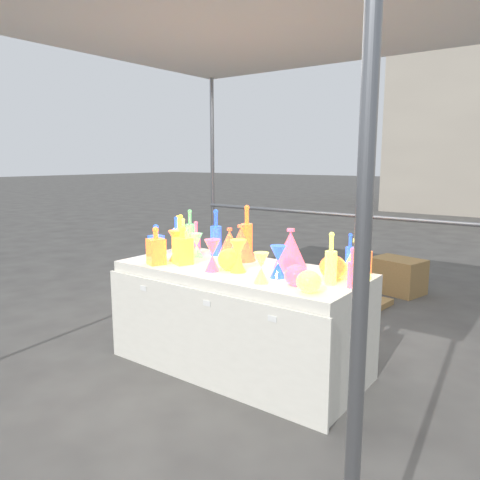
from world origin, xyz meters
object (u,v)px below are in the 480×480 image
Objects in this scene: decanter_0 at (183,245)px; hourglass_0 at (176,246)px; display_table at (239,318)px; cardboard_box_closed at (398,276)px; bottle_0 at (178,232)px; lampshade_0 at (230,242)px; globe_0 at (229,261)px.

decanter_0 reaches higher than hourglass_0.
display_table is 2.67m from cardboard_box_closed.
decanter_0 is at bearing -90.49° from cardboard_box_closed.
hourglass_0 is (-0.83, -2.75, 0.67)m from cardboard_box_closed.
bottle_0 reaches higher than lampshade_0.
globe_0 is 0.49m from lampshade_0.
display_table is 1.03m from bottle_0.
display_table is at bearing 10.04° from hourglass_0.
display_table is 6.42× the size of decanter_0.
hourglass_0 is at bearing 179.51° from globe_0.
decanter_0 is (0.44, -0.41, -0.00)m from bottle_0.
decanter_0 is at bearing -42.72° from bottle_0.
bottle_0 is 0.48m from hourglass_0.
bottle_0 reaches higher than globe_0.
cardboard_box_closed is 2.34× the size of hourglass_0.
bottle_0 reaches higher than cardboard_box_closed.
hourglass_0 is (-0.53, -0.09, 0.49)m from display_table.
hourglass_0 reaches higher than display_table.
lampshade_0 is (0.22, 0.38, -0.00)m from hourglass_0.
cardboard_box_closed is 2.41× the size of lampshade_0.
hourglass_0 is (-0.12, 0.06, -0.03)m from decanter_0.
display_table is 11.07× the size of globe_0.
lampshade_0 reaches higher than cardboard_box_closed.
display_table is 0.73m from hourglass_0.
lampshade_0 is (-0.30, 0.39, 0.05)m from globe_0.
display_table is 6.32× the size of bottle_0.
globe_0 is (0.84, -0.36, -0.08)m from bottle_0.
globe_0 is (-0.01, -0.10, 0.44)m from display_table.
bottle_0 is (-1.15, -2.39, 0.70)m from cardboard_box_closed.
globe_0 reaches higher than cardboard_box_closed.
display_table is at bearing -20.16° from lampshade_0.
bottle_0 is 0.91m from globe_0.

